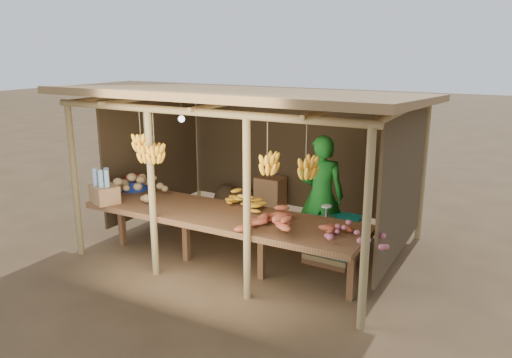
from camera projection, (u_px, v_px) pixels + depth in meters
The scene contains 13 objects.
ground at pixel (256, 245), 7.61m from camera, with size 60.00×60.00×0.00m, color brown.
stall_structure at pixel (257, 121), 7.07m from camera, with size 4.70×3.50×2.43m.
counter at pixel (222, 218), 6.62m from camera, with size 3.90×1.05×0.80m.
potato_heap at pixel (133, 183), 7.38m from camera, with size 1.12×0.67×0.37m, color olive, non-canonical shape.
sweet_potato_heap at pixel (295, 217), 5.89m from camera, with size 1.12×0.67×0.36m, color #A8482B, non-canonical shape.
onion_heap at pixel (359, 228), 5.55m from camera, with size 0.74×0.45×0.35m, color #B55866, non-canonical shape.
banana_pile at pixel (243, 196), 6.77m from camera, with size 0.61×0.36×0.35m, color yellow, non-canonical shape.
tomato_basin at pixel (135, 184), 7.70m from camera, with size 0.43×0.43×0.22m.
bottle_box at pixel (104, 190), 7.01m from camera, with size 0.48×0.44×0.49m.
vendor at pixel (321, 196), 7.08m from camera, with size 0.64×0.42×1.76m, color #1A7621.
tarp_crate at pixel (331, 238), 6.96m from camera, with size 0.74×0.65×0.85m.
carton_stack at pixel (262, 200), 8.80m from camera, with size 0.97×0.37×0.74m.
burlap_sacks at pixel (235, 199), 9.04m from camera, with size 0.86×0.45×0.61m.
Camera 1 is at (3.40, -6.24, 2.91)m, focal length 35.00 mm.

